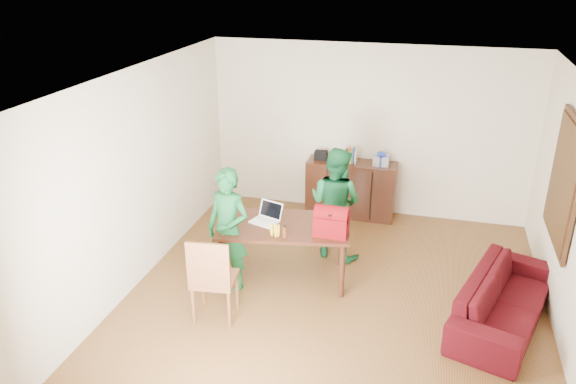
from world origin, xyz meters
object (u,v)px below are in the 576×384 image
(laptop, at_px, (264,219))
(bottle, at_px, (285,231))
(table, at_px, (284,231))
(sofa, at_px, (504,300))
(person_far, at_px, (335,203))
(red_bag, at_px, (331,224))
(person_near, at_px, (228,230))
(chair, at_px, (215,293))

(laptop, height_order, bottle, laptop)
(bottle, bearing_deg, table, 106.93)
(laptop, relative_size, sofa, 0.20)
(person_far, height_order, red_bag, person_far)
(laptop, bearing_deg, person_far, 64.62)
(bottle, bearing_deg, red_bag, 21.15)
(person_near, height_order, sofa, person_near)
(person_far, distance_m, sofa, 2.45)
(person_far, relative_size, sofa, 0.80)
(sofa, bearing_deg, person_far, 82.23)
(laptop, xyz_separation_m, bottle, (0.36, -0.32, 0.03))
(laptop, bearing_deg, chair, -86.86)
(chair, distance_m, sofa, 3.30)
(person_near, distance_m, laptop, 0.50)
(chair, bearing_deg, laptop, 67.66)
(chair, xyz_separation_m, sofa, (3.21, 0.76, -0.02))
(chair, relative_size, person_near, 0.67)
(chair, relative_size, sofa, 0.54)
(chair, distance_m, red_bag, 1.60)
(person_near, height_order, bottle, person_near)
(person_near, relative_size, laptop, 4.04)
(person_far, distance_m, bottle, 1.19)
(chair, height_order, sofa, chair)
(bottle, bearing_deg, person_far, 69.78)
(table, distance_m, laptop, 0.29)
(person_far, xyz_separation_m, sofa, (2.16, -1.05, -0.50))
(table, bearing_deg, bottle, -83.22)
(person_near, xyz_separation_m, person_far, (1.12, 1.14, -0.00))
(bottle, bearing_deg, sofa, 1.36)
(laptop, distance_m, red_bag, 0.90)
(laptop, bearing_deg, bottle, -23.29)
(person_near, distance_m, bottle, 0.71)
(table, relative_size, laptop, 4.56)
(chair, bearing_deg, person_near, 89.05)
(person_far, bearing_deg, table, 77.64)
(person_near, bearing_deg, table, 44.33)
(laptop, bearing_deg, table, 20.86)
(person_far, bearing_deg, sofa, 174.85)
(person_near, height_order, red_bag, person_near)
(table, xyz_separation_m, person_near, (-0.61, -0.36, 0.12))
(table, relative_size, chair, 1.68)
(red_bag, bearing_deg, table, 170.04)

